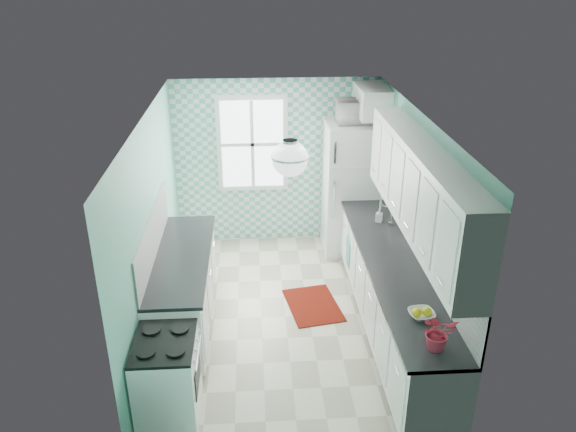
{
  "coord_description": "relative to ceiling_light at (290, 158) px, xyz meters",
  "views": [
    {
      "loc": [
        -0.34,
        -5.77,
        4.01
      ],
      "look_at": [
        0.05,
        0.25,
        1.25
      ],
      "focal_mm": 35.0,
      "sensor_mm": 36.0,
      "label": 1
    }
  ],
  "objects": [
    {
      "name": "backsplash_left",
      "position": [
        -1.49,
        0.73,
        -1.13
      ],
      "size": [
        0.02,
        2.15,
        0.51
      ],
      "primitive_type": "cube",
      "color": "white",
      "rests_on": "wall_left"
    },
    {
      "name": "wall_right",
      "position": [
        1.51,
        0.8,
        -1.07
      ],
      "size": [
        0.02,
        4.4,
        2.5
      ],
      "primitive_type": "cube",
      "color": "#64B49E",
      "rests_on": "floor"
    },
    {
      "name": "potted_plant",
      "position": [
        1.2,
        -1.11,
        -1.22
      ],
      "size": [
        0.33,
        0.3,
        0.33
      ],
      "primitive_type": "imported",
      "rotation": [
        0.0,
        0.0,
        0.16
      ],
      "color": "#AD1C1F",
      "rests_on": "countertop_right"
    },
    {
      "name": "base_cabinets_right",
      "position": [
        1.2,
        0.4,
        -1.87
      ],
      "size": [
        0.6,
        3.6,
        0.9
      ],
      "primitive_type": "cube",
      "color": "white",
      "rests_on": "floor"
    },
    {
      "name": "accent_wall",
      "position": [
        0.0,
        2.99,
        -1.07
      ],
      "size": [
        3.0,
        0.01,
        2.5
      ],
      "primitive_type": "cube",
      "color": "#5CB5A9",
      "rests_on": "wall_back"
    },
    {
      "name": "soap_bottle",
      "position": [
        1.25,
        1.48,
        -1.29
      ],
      "size": [
        0.11,
        0.11,
        0.18
      ],
      "primitive_type": "imported",
      "rotation": [
        0.0,
        0.0,
        -0.43
      ],
      "color": "#82ABB4",
      "rests_on": "countertop_right"
    },
    {
      "name": "fruit_bowl",
      "position": [
        1.2,
        -0.64,
        -1.35
      ],
      "size": [
        0.27,
        0.27,
        0.06
      ],
      "primitive_type": "imported",
      "rotation": [
        0.0,
        0.0,
        0.11
      ],
      "color": "white",
      "rests_on": "countertop_right"
    },
    {
      "name": "floor",
      "position": [
        0.0,
        0.8,
        -2.33
      ],
      "size": [
        3.0,
        4.4,
        0.02
      ],
      "primitive_type": "cube",
      "color": "beige",
      "rests_on": "ground"
    },
    {
      "name": "upper_cabinets_right",
      "position": [
        1.33,
        0.2,
        -0.42
      ],
      "size": [
        0.33,
        3.2,
        0.9
      ],
      "primitive_type": "cube",
      "color": "white",
      "rests_on": "wall_right"
    },
    {
      "name": "countertop_right",
      "position": [
        1.19,
        0.4,
        -1.4
      ],
      "size": [
        0.63,
        3.6,
        0.04
      ],
      "primitive_type": "cube",
      "color": "black",
      "rests_on": "base_cabinets_right"
    },
    {
      "name": "ceiling",
      "position": [
        0.0,
        0.8,
        0.19
      ],
      "size": [
        3.0,
        4.4,
        0.02
      ],
      "primitive_type": "cube",
      "color": "white",
      "rests_on": "wall_back"
    },
    {
      "name": "fridge",
      "position": [
        1.11,
        2.58,
        -1.35
      ],
      "size": [
        0.85,
        0.84,
        1.95
      ],
      "rotation": [
        0.0,
        0.0,
        0.07
      ],
      "color": "white",
      "rests_on": "floor"
    },
    {
      "name": "dish_towel",
      "position": [
        0.89,
        1.55,
        -1.84
      ],
      "size": [
        0.05,
        0.26,
        0.4
      ],
      "primitive_type": "cube",
      "rotation": [
        0.0,
        0.0,
        0.12
      ],
      "color": "#58BAB0",
      "rests_on": "base_cabinets_right"
    },
    {
      "name": "wall_left",
      "position": [
        -1.51,
        0.8,
        -1.07
      ],
      "size": [
        0.02,
        4.4,
        2.5
      ],
      "primitive_type": "cube",
      "color": "#64B49E",
      "rests_on": "floor"
    },
    {
      "name": "ceiling_light",
      "position": [
        0.0,
        0.0,
        0.0
      ],
      "size": [
        0.34,
        0.34,
        0.35
      ],
      "color": "silver",
      "rests_on": "ceiling"
    },
    {
      "name": "wall_front",
      "position": [
        0.0,
        -1.41,
        -1.07
      ],
      "size": [
        3.0,
        0.02,
        2.5
      ],
      "primitive_type": "cube",
      "color": "#64B49E",
      "rests_on": "floor"
    },
    {
      "name": "countertop_left",
      "position": [
        -1.19,
        0.73,
        -1.4
      ],
      "size": [
        0.63,
        2.15,
        0.04
      ],
      "primitive_type": "cube",
      "color": "black",
      "rests_on": "base_cabinets_left"
    },
    {
      "name": "backsplash_right",
      "position": [
        1.49,
        0.4,
        -1.13
      ],
      "size": [
        0.02,
        3.6,
        0.51
      ],
      "primitive_type": "cube",
      "color": "white",
      "rests_on": "wall_right"
    },
    {
      "name": "wall_back",
      "position": [
        0.0,
        3.01,
        -1.07
      ],
      "size": [
        3.0,
        0.02,
        2.5
      ],
      "primitive_type": "cube",
      "color": "#64B49E",
      "rests_on": "floor"
    },
    {
      "name": "rug",
      "position": [
        0.37,
        1.02,
        -2.32
      ],
      "size": [
        0.75,
        0.97,
        0.01
      ],
      "primitive_type": "cube",
      "rotation": [
        0.0,
        0.0,
        0.18
      ],
      "color": "#7C0008",
      "rests_on": "floor"
    },
    {
      "name": "window",
      "position": [
        -0.35,
        2.96,
        -0.77
      ],
      "size": [
        1.04,
        0.05,
        1.44
      ],
      "color": "white",
      "rests_on": "wall_back"
    },
    {
      "name": "upper_cabinet_fridge",
      "position": [
        1.3,
        2.63,
        -0.07
      ],
      "size": [
        0.4,
        0.74,
        0.4
      ],
      "primitive_type": "cube",
      "color": "white",
      "rests_on": "wall_right"
    },
    {
      "name": "microwave",
      "position": [
        1.11,
        2.58,
        -0.22
      ],
      "size": [
        0.58,
        0.4,
        0.32
      ],
      "primitive_type": "imported",
      "rotation": [
        0.0,
        0.0,
        3.12
      ],
      "color": "white",
      "rests_on": "fridge"
    },
    {
      "name": "sink",
      "position": [
        1.2,
        1.35,
        -1.39
      ],
      "size": [
        0.46,
        0.39,
        0.53
      ],
      "rotation": [
        0.0,
        0.0,
        0.06
      ],
      "color": "silver",
      "rests_on": "countertop_right"
    },
    {
      "name": "stove",
      "position": [
        -1.2,
        -0.76,
        -1.88
      ],
      "size": [
        0.56,
        0.7,
        0.85
      ],
      "rotation": [
        0.0,
        0.0,
        0.02
      ],
      "color": "white",
      "rests_on": "floor"
    },
    {
      "name": "base_cabinets_left",
      "position": [
        -1.2,
        0.73,
        -1.87
      ],
      "size": [
        0.6,
        2.15,
        0.9
      ],
      "primitive_type": "cube",
      "color": "white",
      "rests_on": "floor"
    }
  ]
}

